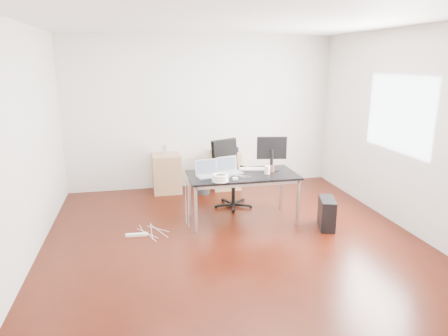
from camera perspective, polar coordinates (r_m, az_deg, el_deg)
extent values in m
plane|color=black|center=(5.54, 1.22, -9.99)|extent=(5.00, 5.00, 0.00)
plane|color=silver|center=(5.04, 1.41, 20.26)|extent=(5.00, 5.00, 0.00)
plane|color=silver|center=(7.53, -3.17, 7.83)|extent=(5.00, 0.00, 5.00)
plane|color=silver|center=(2.81, 13.31, -4.93)|extent=(5.00, 0.00, 5.00)
plane|color=silver|center=(5.14, -26.95, 2.84)|extent=(0.00, 5.00, 5.00)
plane|color=silver|center=(6.18, 24.57, 4.91)|extent=(0.00, 5.00, 5.00)
plane|color=white|center=(6.30, 23.59, 7.04)|extent=(0.00, 1.50, 1.50)
cube|color=black|center=(5.89, 2.64, -1.01)|extent=(1.60, 0.80, 0.03)
cube|color=silver|center=(5.54, -4.04, -6.07)|extent=(0.04, 0.04, 0.70)
cube|color=silver|center=(6.19, -4.98, -3.78)|extent=(0.04, 0.04, 0.70)
cube|color=silver|center=(5.92, 10.53, -4.88)|extent=(0.04, 0.04, 0.70)
cube|color=silver|center=(6.54, 8.19, -2.86)|extent=(0.04, 0.04, 0.70)
cylinder|color=black|center=(6.60, 1.34, -3.58)|extent=(0.06, 0.06, 0.47)
cube|color=black|center=(6.52, 1.35, -1.37)|extent=(0.63, 0.62, 0.06)
cube|color=black|center=(6.61, 0.21, 1.60)|extent=(0.46, 0.28, 0.55)
cube|color=tan|center=(7.39, -8.15, -0.75)|extent=(0.50, 0.50, 0.70)
cube|color=tan|center=(7.55, 0.23, -0.27)|extent=(0.50, 0.50, 0.70)
cube|color=black|center=(5.97, 14.46, -6.28)|extent=(0.33, 0.49, 0.44)
cylinder|color=black|center=(7.27, -3.00, -2.61)|extent=(0.30, 0.30, 0.28)
cube|color=white|center=(5.72, -12.38, -9.30)|extent=(0.30, 0.08, 0.04)
cube|color=silver|center=(5.72, -2.18, -1.25)|extent=(0.36, 0.27, 0.01)
cube|color=silver|center=(5.80, -2.52, 0.17)|extent=(0.33, 0.09, 0.22)
cube|color=#475166|center=(5.79, -2.51, 0.16)|extent=(0.29, 0.07, 0.18)
cube|color=silver|center=(5.90, 1.00, -0.73)|extent=(0.38, 0.31, 0.01)
cube|color=silver|center=(5.97, 0.47, 0.62)|extent=(0.33, 0.13, 0.22)
cube|color=#475166|center=(5.96, 0.48, 0.60)|extent=(0.29, 0.11, 0.18)
cylinder|color=black|center=(6.15, 6.78, -0.17)|extent=(0.26, 0.26, 0.02)
cylinder|color=black|center=(6.11, 6.83, 1.28)|extent=(0.05, 0.05, 0.30)
cube|color=black|center=(6.09, 6.83, 2.87)|extent=(0.45, 0.13, 0.34)
cube|color=#475166|center=(6.11, 6.75, 2.92)|extent=(0.39, 0.08, 0.29)
cube|color=white|center=(6.13, 4.21, -0.13)|extent=(0.46, 0.23, 0.02)
cylinder|color=white|center=(5.91, 6.20, -0.28)|extent=(0.10, 0.10, 0.12)
cylinder|color=brown|center=(6.01, 6.81, -0.13)|extent=(0.09, 0.09, 0.10)
torus|color=white|center=(5.50, -0.54, -1.79)|extent=(0.24, 0.24, 0.04)
torus|color=white|center=(5.49, -0.54, -1.43)|extent=(0.23, 0.23, 0.04)
torus|color=white|center=(5.48, -0.54, -1.07)|extent=(0.22, 0.22, 0.04)
cube|color=white|center=(5.60, 1.63, -1.53)|extent=(0.08, 0.08, 0.03)
cube|color=#9E9E9E|center=(7.29, -8.53, 2.58)|extent=(0.10, 0.09, 0.18)
cube|color=black|center=(7.48, 0.72, 2.70)|extent=(0.32, 0.27, 0.09)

